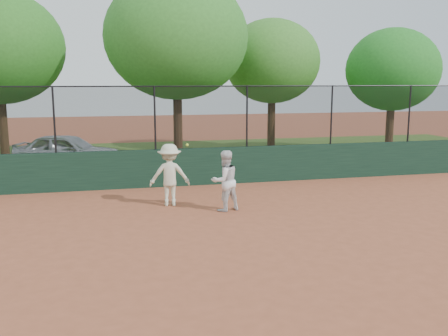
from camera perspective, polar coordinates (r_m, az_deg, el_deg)
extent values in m
plane|color=#A35234|center=(10.46, -1.42, -8.70)|extent=(80.00, 80.00, 0.00)
cube|color=#173323|center=(16.06, -6.00, 0.04)|extent=(26.00, 0.20, 1.20)
cube|color=#314F18|center=(22.04, -8.09, 1.10)|extent=(36.00, 12.00, 0.01)
imported|color=#B1B6BB|center=(20.13, -17.48, 1.86)|extent=(4.30, 2.81, 1.36)
imported|color=white|center=(12.91, 0.10, -1.46)|extent=(0.92, 0.81, 1.59)
imported|color=beige|center=(13.52, -6.23, -0.79)|extent=(1.15, 0.75, 1.68)
sphere|color=#CBF636|center=(13.32, -4.23, 2.66)|extent=(0.07, 0.07, 0.07)
cube|color=black|center=(15.87, -6.10, 5.74)|extent=(26.00, 0.02, 2.00)
cylinder|color=black|center=(15.83, -6.17, 9.28)|extent=(26.00, 0.04, 0.04)
cylinder|color=black|center=(15.79, -18.84, 5.25)|extent=(0.06, 0.06, 2.00)
cylinder|color=black|center=(15.81, -7.90, 5.69)|extent=(0.06, 0.06, 2.00)
cylinder|color=black|center=(16.39, 2.64, 5.91)|extent=(0.06, 0.06, 2.00)
cylinder|color=black|center=(17.47, 12.18, 5.95)|extent=(0.06, 0.06, 2.00)
cylinder|color=black|center=(18.97, 20.41, 5.85)|extent=(0.06, 0.06, 2.00)
cylinder|color=#452D17|center=(22.44, -23.88, 3.89)|extent=(0.36, 0.36, 2.64)
cylinder|color=#422917|center=(20.25, -5.28, 4.45)|extent=(0.36, 0.36, 2.85)
ellipsoid|color=#2D7023|center=(20.23, -5.45, 14.68)|extent=(5.65, 5.14, 4.88)
cylinder|color=#412815|center=(23.76, 5.42, 4.83)|extent=(0.36, 0.36, 2.51)
ellipsoid|color=#366F24|center=(23.68, 5.54, 12.05)|extent=(4.49, 4.08, 3.88)
cylinder|color=#4C2F1B|center=(24.01, 18.39, 4.05)|extent=(0.36, 0.36, 2.20)
ellipsoid|color=#1F6A1E|center=(23.91, 18.75, 10.61)|extent=(4.25, 3.87, 3.67)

